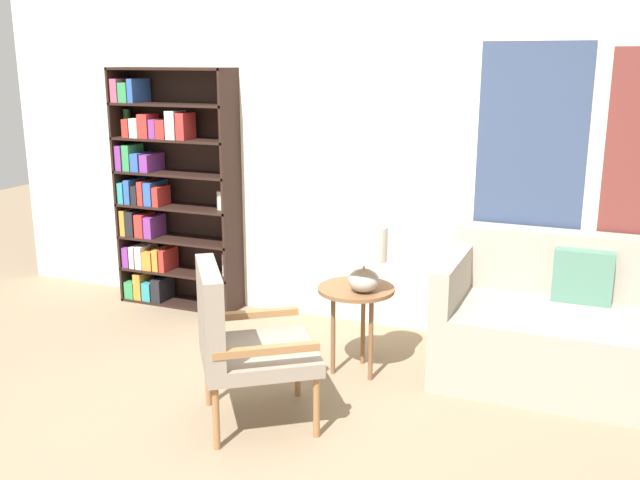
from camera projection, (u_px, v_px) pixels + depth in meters
name	position (u px, v px, depth m)	size (l,w,h in m)	color
ground_plane	(237.00, 450.00, 3.70)	(14.00, 14.00, 0.00)	#847056
wall_back	(375.00, 146.00, 5.16)	(6.40, 0.08, 2.70)	silver
bookshelf	(165.00, 194.00, 5.73)	(1.01, 0.30, 1.90)	black
armchair	(237.00, 335.00, 3.85)	(0.83, 0.83, 0.91)	olive
couch	(577.00, 331.00, 4.42)	(1.66, 0.93, 0.88)	#9E9384
side_table	(356.00, 298.00, 4.49)	(0.49, 0.49, 0.58)	brown
table_lamp	(364.00, 252.00, 4.33)	(0.29, 0.29, 0.42)	#A59E93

